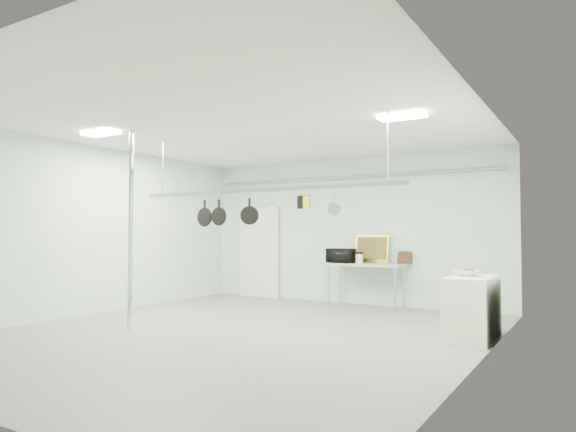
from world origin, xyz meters
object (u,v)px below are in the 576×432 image
Objects in this scene: side_cabinet at (472,308)px; coffee_canister at (359,259)px; skillet_mid at (219,212)px; fruit_bowl at (466,273)px; prep_table at (366,267)px; skillet_right at (249,211)px; skillet_left at (205,213)px; pot_rack at (260,188)px; chrome_pole at (131,229)px; microwave at (341,256)px.

coffee_canister is (-2.67, 2.13, 0.55)m from side_cabinet.
fruit_bowl is at bearing 16.65° from skillet_mid.
skillet_right reaches higher than prep_table.
fruit_bowl is at bearing 19.67° from skillet_left.
pot_rack is at bearing -23.52° from skillet_right.
pot_rack is at bearing -159.55° from side_cabinet.
skillet_right is (-0.48, -3.23, 0.88)m from coffee_canister.
skillet_left is at bearing -114.82° from prep_table.
pot_rack is (-2.95, -1.10, 1.78)m from side_cabinet.
coffee_canister is (2.18, 4.13, -0.60)m from chrome_pole.
prep_table is at bearing 83.09° from pot_rack.
skillet_right is at bearing 92.60° from microwave.
skillet_left is 1.06× the size of skillet_right.
skillet_mid and skillet_right have the same top height.
side_cabinet is (2.55, -2.20, -0.38)m from prep_table.
skillet_right is (-3.07, -1.15, 0.94)m from fruit_bowl.
skillet_left reaches higher than coffee_canister.
skillet_right is (0.62, 0.00, 0.00)m from skillet_mid.
skillet_left is (0.77, 0.90, 0.27)m from chrome_pole.
prep_table is at bearing 68.72° from skillet_left.
skillet_mid is (1.08, 0.90, 0.28)m from chrome_pole.
skillet_mid reaches higher than fruit_bowl.
pot_rack is 3.41m from microwave.
skillet_left is 0.30m from skillet_mid.
coffee_canister is at bearing -170.16° from microwave.
chrome_pole is 1.94m from skillet_right.
chrome_pole is 5.23m from fruit_bowl.
coffee_canister is 0.48× the size of skillet_right.
pot_rack is 0.89m from skillet_mid.
skillet_left is at bearing 179.27° from skillet_mid.
skillet_mid is (-3.77, -1.10, 1.43)m from side_cabinet.
prep_table is 4.41× the size of fruit_bowl.
pot_rack is 11.84× the size of skillet_right.
prep_table is 3.73× the size of skillet_left.
side_cabinet is 3.62m from pot_rack.
microwave is 0.40m from coffee_canister.
pot_rack is 3.34m from fruit_bowl.
prep_table is 0.22m from coffee_canister.
pot_rack is 3.47m from coffee_canister.
pot_rack is at bearing -96.91° from prep_table.
prep_table is 2.94× the size of microwave.
skillet_mid is at bearing 39.88° from chrome_pole.
skillet_left is at bearing -163.87° from fruit_bowl.
microwave is 3.30m from skillet_right.
prep_table is 3.52m from skillet_right.
fruit_bowl is at bearing -38.81° from coffee_canister.
chrome_pole is at bearing -117.80° from coffee_canister.
skillet_right is (-0.09, -3.20, 0.83)m from microwave.
prep_table is 8.26× the size of coffee_canister.
prep_table is at bearing -164.19° from microwave.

